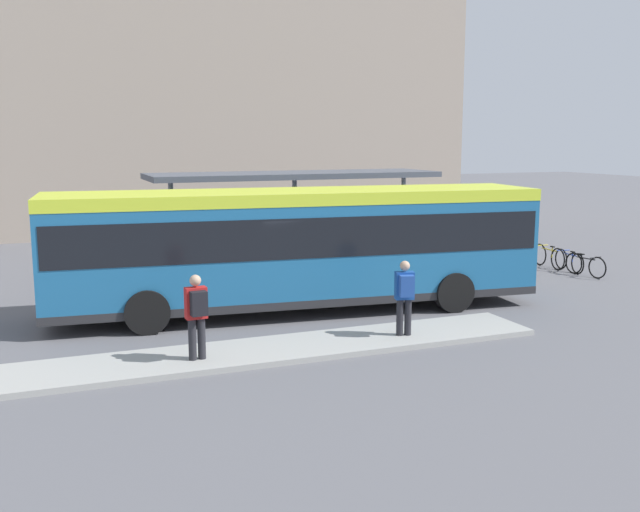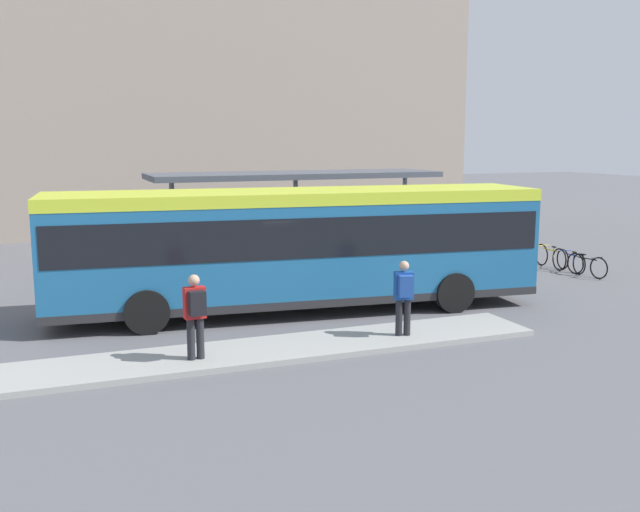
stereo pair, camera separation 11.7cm
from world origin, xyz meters
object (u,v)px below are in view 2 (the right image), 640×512
object	(u,v)px
bicycle_black	(587,265)
potted_planter_near_shelter	(393,256)
pedestrian_waiting	(404,293)
bicycle_yellow	(550,257)
city_bus	(298,241)
bicycle_blue	(571,261)
pedestrian_companion	(195,311)

from	to	relation	value
bicycle_black	potted_planter_near_shelter	size ratio (longest dim) A/B	1.22
pedestrian_waiting	bicycle_black	xyz separation A→B (m)	(9.05, 4.47, -0.71)
bicycle_black	pedestrian_waiting	bearing A→B (deg)	-70.21
pedestrian_waiting	bicycle_black	world-z (taller)	pedestrian_waiting
bicycle_yellow	potted_planter_near_shelter	xyz separation A→B (m)	(-5.86, 0.42, 0.32)
city_bus	bicycle_yellow	world-z (taller)	city_bus
bicycle_yellow	pedestrian_waiting	bearing A→B (deg)	129.09
city_bus	bicycle_blue	size ratio (longest dim) A/B	7.64
pedestrian_companion	bicycle_blue	distance (m)	14.74
bicycle_yellow	potted_planter_near_shelter	bearing A→B (deg)	90.53
potted_planter_near_shelter	city_bus	bearing A→B (deg)	-144.24
pedestrian_companion	bicycle_blue	bearing A→B (deg)	-72.06
pedestrian_companion	bicycle_blue	xyz separation A→B (m)	(13.71, 5.35, -0.73)
pedestrian_companion	city_bus	bearing A→B (deg)	-47.24
city_bus	potted_planter_near_shelter	bearing A→B (deg)	41.54
city_bus	bicycle_blue	xyz separation A→B (m)	(10.35, 1.85, -1.47)
pedestrian_companion	bicycle_yellow	size ratio (longest dim) A/B	0.94
bicycle_blue	potted_planter_near_shelter	bearing A→B (deg)	85.67
pedestrian_waiting	bicycle_blue	distance (m)	10.58
bicycle_black	bicycle_blue	distance (m)	0.84
bicycle_yellow	potted_planter_near_shelter	world-z (taller)	potted_planter_near_shelter
bicycle_yellow	bicycle_black	bearing A→B (deg)	-172.19
pedestrian_waiting	potted_planter_near_shelter	bearing A→B (deg)	-10.57
bicycle_blue	bicycle_yellow	xyz separation A→B (m)	(-0.16, 0.84, 0.03)
city_bus	bicycle_blue	world-z (taller)	city_bus
pedestrian_companion	bicycle_black	size ratio (longest dim) A/B	1.02
bicycle_black	potted_planter_near_shelter	distance (m)	6.33
city_bus	pedestrian_companion	world-z (taller)	city_bus
city_bus	potted_planter_near_shelter	world-z (taller)	city_bus
bicycle_blue	pedestrian_companion	bearing A→B (deg)	118.81
bicycle_blue	bicycle_yellow	world-z (taller)	bicycle_yellow
pedestrian_waiting	bicycle_black	size ratio (longest dim) A/B	1.00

